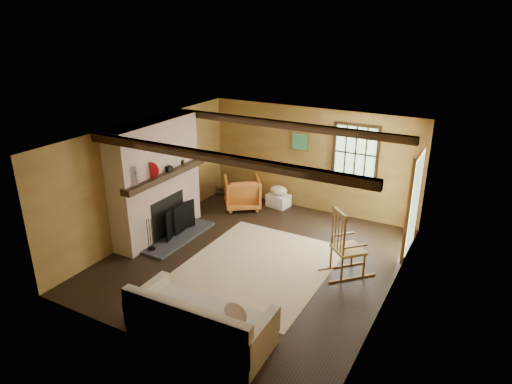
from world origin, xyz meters
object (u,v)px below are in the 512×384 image
Objects in this scene: sofa at (200,325)px; laundry_basket at (278,200)px; fireplace at (157,184)px; armchair at (242,193)px; rocking_chair at (346,247)px.

sofa reaches higher than laundry_basket.
armchair is at bearing 68.73° from fireplace.
laundry_basket is at bearing 1.63° from rocking_chair.
fireplace is at bearing 48.94° from rocking_chair.
rocking_chair reaches higher than laundry_basket.
sofa is at bearing 76.89° from armchair.
fireplace reaches higher than sofa.
laundry_basket is 0.61× the size of armchair.
rocking_chair reaches higher than sofa.
rocking_chair is (3.89, 0.33, -0.58)m from fireplace.
rocking_chair reaches higher than armchair.
laundry_basket is (-1.19, 4.90, -0.14)m from sofa.
rocking_chair is 2.49× the size of laundry_basket.
laundry_basket is (1.52, 2.50, -0.95)m from fireplace.
armchair is at bearing 15.35° from rocking_chair.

